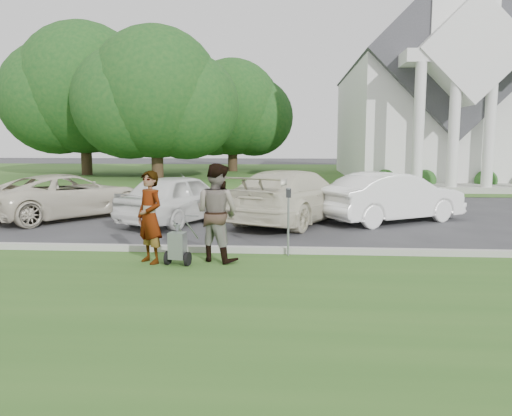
# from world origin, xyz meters

# --- Properties ---
(ground) EXTENTS (120.00, 120.00, 0.00)m
(ground) POSITION_xyz_m (0.00, 0.00, 0.00)
(ground) COLOR #333335
(ground) RESTS_ON ground
(grass_strip) EXTENTS (80.00, 7.00, 0.01)m
(grass_strip) POSITION_xyz_m (0.00, -3.00, 0.01)
(grass_strip) COLOR #2D571E
(grass_strip) RESTS_ON ground
(church_lawn) EXTENTS (80.00, 30.00, 0.01)m
(church_lawn) POSITION_xyz_m (0.00, 27.00, 0.01)
(church_lawn) COLOR #2D571E
(church_lawn) RESTS_ON ground
(curb) EXTENTS (80.00, 0.18, 0.15)m
(curb) POSITION_xyz_m (0.00, 0.55, 0.07)
(curb) COLOR #9E9E93
(curb) RESTS_ON ground
(church) EXTENTS (9.19, 19.00, 24.10)m
(church) POSITION_xyz_m (9.00, 23.11, 5.94)
(church) COLOR white
(church) RESTS_ON ground
(tree_left) EXTENTS (10.63, 8.40, 9.71)m
(tree_left) POSITION_xyz_m (-8.01, 21.99, 5.11)
(tree_left) COLOR #332316
(tree_left) RESTS_ON ground
(tree_far) EXTENTS (11.64, 9.20, 10.73)m
(tree_far) POSITION_xyz_m (-14.01, 24.99, 5.69)
(tree_far) COLOR #332316
(tree_far) RESTS_ON ground
(tree_back) EXTENTS (9.61, 7.60, 8.89)m
(tree_back) POSITION_xyz_m (-4.01, 29.99, 4.73)
(tree_back) COLOR #332316
(tree_back) RESTS_ON ground
(striping_cart) EXTENTS (0.55, 1.00, 0.89)m
(striping_cart) POSITION_xyz_m (-1.49, -0.61, 0.38)
(striping_cart) COLOR black
(striping_cart) RESTS_ON ground
(person_left) EXTENTS (0.80, 0.77, 1.84)m
(person_left) POSITION_xyz_m (-2.07, -0.47, 0.92)
(person_left) COLOR #999999
(person_left) RESTS_ON ground
(person_right) EXTENTS (1.20, 1.11, 1.98)m
(person_right) POSITION_xyz_m (-0.77, -0.20, 0.99)
(person_right) COLOR #999999
(person_right) RESTS_ON ground
(parking_meter_near) EXTENTS (0.11, 0.10, 1.46)m
(parking_meter_near) POSITION_xyz_m (0.67, 0.35, 0.92)
(parking_meter_near) COLOR gray
(parking_meter_near) RESTS_ON ground
(car_a) EXTENTS (4.90, 5.42, 1.40)m
(car_a) POSITION_xyz_m (-6.36, 5.25, 0.70)
(car_a) COLOR beige
(car_a) RESTS_ON ground
(car_b) EXTENTS (3.40, 4.68, 1.48)m
(car_b) POSITION_xyz_m (-2.61, 4.59, 0.74)
(car_b) COLOR white
(car_b) RESTS_ON ground
(car_c) EXTENTS (4.36, 5.88, 1.58)m
(car_c) POSITION_xyz_m (0.79, 4.87, 0.79)
(car_c) COLOR beige
(car_c) RESTS_ON ground
(car_d) EXTENTS (4.72, 3.70, 1.50)m
(car_d) POSITION_xyz_m (3.79, 5.13, 0.75)
(car_d) COLOR white
(car_d) RESTS_ON ground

